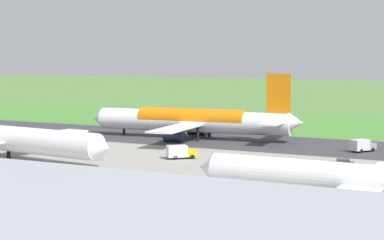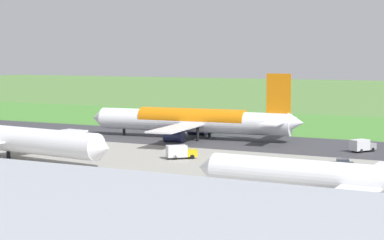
{
  "view_description": "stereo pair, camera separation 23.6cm",
  "coord_description": "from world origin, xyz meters",
  "px_view_note": "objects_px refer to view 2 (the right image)",
  "views": [
    {
      "loc": [
        -76.95,
        141.95,
        19.83
      ],
      "look_at": [
        -5.02,
        0.0,
        4.5
      ],
      "focal_mm": 62.65,
      "sensor_mm": 36.0,
      "label": 1
    },
    {
      "loc": [
        -77.16,
        141.84,
        19.83
      ],
      "look_at": [
        -5.02,
        0.0,
        4.5
      ],
      "focal_mm": 62.65,
      "sensor_mm": 36.0,
      "label": 2
    }
  ],
  "objects_px": {
    "no_stopping_sign": "(218,117)",
    "traffic_cone_orange": "(199,120)",
    "service_car_followme": "(342,163)",
    "airliner_main": "(193,121)",
    "airliner_parked_near": "(361,180)",
    "airliner_parked_mid": "(7,138)",
    "service_truck_fuel": "(362,145)",
    "service_car_ops": "(20,131)",
    "service_truck_baggage": "(180,152)"
  },
  "relations": [
    {
      "from": "service_car_followme",
      "to": "service_truck_fuel",
      "type": "distance_m",
      "value": 21.46
    },
    {
      "from": "airliner_parked_near",
      "to": "airliner_parked_mid",
      "type": "height_order",
      "value": "airliner_parked_mid"
    },
    {
      "from": "airliner_parked_near",
      "to": "service_car_followme",
      "type": "relative_size",
      "value": 10.32
    },
    {
      "from": "airliner_main",
      "to": "airliner_parked_near",
      "type": "distance_m",
      "value": 76.76
    },
    {
      "from": "service_truck_fuel",
      "to": "no_stopping_sign",
      "type": "distance_m",
      "value": 70.41
    },
    {
      "from": "airliner_parked_mid",
      "to": "traffic_cone_orange",
      "type": "height_order",
      "value": "airliner_parked_mid"
    },
    {
      "from": "service_truck_baggage",
      "to": "traffic_cone_orange",
      "type": "distance_m",
      "value": 75.81
    },
    {
      "from": "airliner_parked_mid",
      "to": "service_car_ops",
      "type": "height_order",
      "value": "airliner_parked_mid"
    },
    {
      "from": "airliner_main",
      "to": "no_stopping_sign",
      "type": "height_order",
      "value": "airliner_main"
    },
    {
      "from": "airliner_parked_mid",
      "to": "service_truck_baggage",
      "type": "distance_m",
      "value": 33.52
    },
    {
      "from": "airliner_main",
      "to": "traffic_cone_orange",
      "type": "bearing_deg",
      "value": -65.51
    },
    {
      "from": "airliner_parked_near",
      "to": "traffic_cone_orange",
      "type": "height_order",
      "value": "airliner_parked_near"
    },
    {
      "from": "airliner_parked_near",
      "to": "airliner_parked_mid",
      "type": "distance_m",
      "value": 71.63
    },
    {
      "from": "no_stopping_sign",
      "to": "service_car_followme",
      "type": "bearing_deg",
      "value": 129.37
    },
    {
      "from": "service_car_ops",
      "to": "airliner_parked_near",
      "type": "bearing_deg",
      "value": 155.15
    },
    {
      "from": "airliner_main",
      "to": "service_truck_baggage",
      "type": "height_order",
      "value": "airliner_main"
    },
    {
      "from": "airliner_main",
      "to": "airliner_parked_near",
      "type": "height_order",
      "value": "airliner_main"
    },
    {
      "from": "no_stopping_sign",
      "to": "traffic_cone_orange",
      "type": "distance_m",
      "value": 5.93
    },
    {
      "from": "airliner_main",
      "to": "service_truck_fuel",
      "type": "relative_size",
      "value": 8.82
    },
    {
      "from": "airliner_parked_near",
      "to": "no_stopping_sign",
      "type": "height_order",
      "value": "airliner_parked_near"
    },
    {
      "from": "airliner_parked_mid",
      "to": "service_truck_fuel",
      "type": "height_order",
      "value": "airliner_parked_mid"
    },
    {
      "from": "service_truck_fuel",
      "to": "no_stopping_sign",
      "type": "xyz_separation_m",
      "value": [
        53.67,
        -45.59,
        0.04
      ]
    },
    {
      "from": "service_car_ops",
      "to": "no_stopping_sign",
      "type": "xyz_separation_m",
      "value": [
        -30.89,
        -52.82,
        0.6
      ]
    },
    {
      "from": "no_stopping_sign",
      "to": "service_car_ops",
      "type": "bearing_deg",
      "value": 59.68
    },
    {
      "from": "service_truck_fuel",
      "to": "airliner_parked_mid",
      "type": "bearing_deg",
      "value": 33.99
    },
    {
      "from": "service_truck_fuel",
      "to": "airliner_main",
      "type": "bearing_deg",
      "value": -5.8
    },
    {
      "from": "airliner_parked_near",
      "to": "service_truck_fuel",
      "type": "xyz_separation_m",
      "value": [
        11.56,
        -51.75,
        -2.35
      ]
    },
    {
      "from": "service_truck_fuel",
      "to": "service_car_ops",
      "type": "xyz_separation_m",
      "value": [
        84.56,
        7.23,
        -0.56
      ]
    },
    {
      "from": "service_car_followme",
      "to": "service_truck_fuel",
      "type": "xyz_separation_m",
      "value": [
        1.31,
        -21.41,
        0.56
      ]
    },
    {
      "from": "airliner_parked_mid",
      "to": "traffic_cone_orange",
      "type": "relative_size",
      "value": 92.52
    },
    {
      "from": "service_truck_baggage",
      "to": "service_car_followme",
      "type": "distance_m",
      "value": 30.63
    },
    {
      "from": "airliner_parked_near",
      "to": "service_car_ops",
      "type": "relative_size",
      "value": 10.57
    },
    {
      "from": "service_car_followme",
      "to": "airliner_parked_near",
      "type": "bearing_deg",
      "value": 108.66
    },
    {
      "from": "airliner_main",
      "to": "service_car_ops",
      "type": "height_order",
      "value": "airliner_main"
    },
    {
      "from": "service_truck_baggage",
      "to": "no_stopping_sign",
      "type": "height_order",
      "value": "service_truck_baggage"
    },
    {
      "from": "airliner_parked_mid",
      "to": "service_car_followme",
      "type": "distance_m",
      "value": 63.22
    },
    {
      "from": "airliner_parked_mid",
      "to": "airliner_main",
      "type": "bearing_deg",
      "value": -112.3
    },
    {
      "from": "no_stopping_sign",
      "to": "airliner_parked_near",
      "type": "bearing_deg",
      "value": 123.82
    },
    {
      "from": "service_car_ops",
      "to": "traffic_cone_orange",
      "type": "height_order",
      "value": "service_car_ops"
    },
    {
      "from": "airliner_parked_mid",
      "to": "service_truck_baggage",
      "type": "relative_size",
      "value": 8.76
    },
    {
      "from": "service_car_followme",
      "to": "service_car_ops",
      "type": "xyz_separation_m",
      "value": [
        85.87,
        -14.18,
        0.0
      ]
    },
    {
      "from": "no_stopping_sign",
      "to": "traffic_cone_orange",
      "type": "xyz_separation_m",
      "value": [
        5.69,
        1.19,
        -1.17
      ]
    },
    {
      "from": "airliner_main",
      "to": "service_truck_baggage",
      "type": "distance_m",
      "value": 31.75
    },
    {
      "from": "airliner_main",
      "to": "service_car_ops",
      "type": "relative_size",
      "value": 12.17
    },
    {
      "from": "service_car_ops",
      "to": "no_stopping_sign",
      "type": "relative_size",
      "value": 1.83
    },
    {
      "from": "service_truck_fuel",
      "to": "traffic_cone_orange",
      "type": "height_order",
      "value": "service_truck_fuel"
    },
    {
      "from": "traffic_cone_orange",
      "to": "service_truck_baggage",
      "type": "bearing_deg",
      "value": 113.53
    },
    {
      "from": "airliner_parked_mid",
      "to": "traffic_cone_orange",
      "type": "distance_m",
      "value": 84.32
    },
    {
      "from": "service_truck_baggage",
      "to": "traffic_cone_orange",
      "type": "height_order",
      "value": "service_truck_baggage"
    },
    {
      "from": "service_car_followme",
      "to": "service_car_ops",
      "type": "relative_size",
      "value": 1.02
    }
  ]
}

